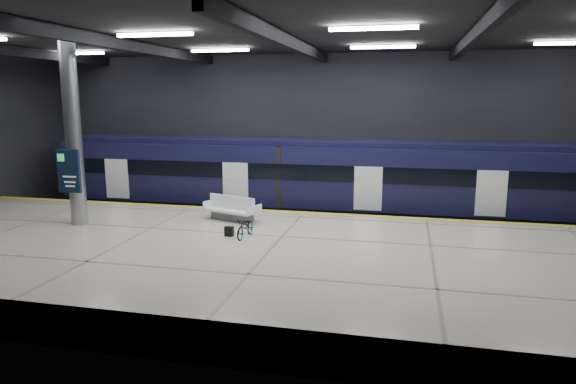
% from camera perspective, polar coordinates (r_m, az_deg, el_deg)
% --- Properties ---
extents(ground, '(30.00, 30.00, 0.00)m').
position_cam_1_polar(ground, '(19.24, 0.08, -7.31)').
color(ground, black).
rests_on(ground, ground).
extents(room_shell, '(30.10, 16.10, 8.05)m').
position_cam_1_polar(room_shell, '(18.31, 0.09, 9.98)').
color(room_shell, black).
rests_on(room_shell, ground).
extents(platform, '(30.00, 11.00, 1.10)m').
position_cam_1_polar(platform, '(16.76, -1.84, -8.08)').
color(platform, beige).
rests_on(platform, ground).
extents(safety_strip, '(30.00, 0.40, 0.01)m').
position_cam_1_polar(safety_strip, '(21.54, 1.72, -2.31)').
color(safety_strip, gold).
rests_on(safety_strip, platform).
extents(rails, '(30.00, 1.52, 0.16)m').
position_cam_1_polar(rails, '(24.41, 2.97, -3.24)').
color(rails, gray).
rests_on(rails, ground).
extents(train, '(29.40, 2.84, 3.79)m').
position_cam_1_polar(train, '(23.82, 6.24, 1.22)').
color(train, black).
rests_on(train, ground).
extents(bench, '(2.40, 1.59, 0.98)m').
position_cam_1_polar(bench, '(20.30, -6.23, -2.19)').
color(bench, '#595B60').
rests_on(bench, platform).
extents(bicycle, '(0.58, 1.40, 0.72)m').
position_cam_1_polar(bicycle, '(17.83, -4.75, -3.92)').
color(bicycle, '#99999E').
rests_on(bicycle, platform).
extents(pannier_bag, '(0.31, 0.19, 0.35)m').
position_cam_1_polar(pannier_bag, '(18.06, -6.56, -4.36)').
color(pannier_bag, black).
rests_on(pannier_bag, platform).
extents(info_column, '(0.90, 0.78, 6.90)m').
position_cam_1_polar(info_column, '(20.76, -22.78, 5.76)').
color(info_column, '#9EA0A5').
rests_on(info_column, platform).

